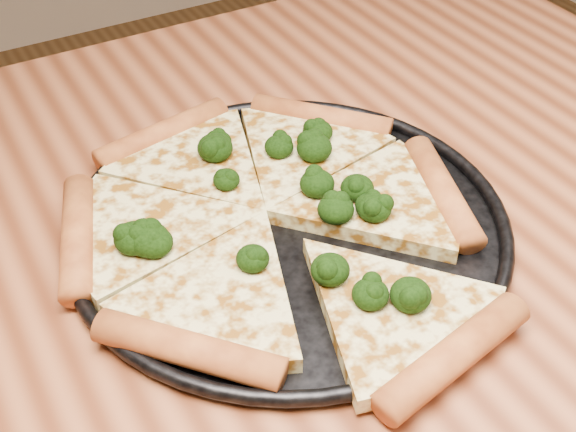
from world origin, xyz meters
TOP-DOWN VIEW (x-y plane):
  - dining_table at (0.00, 0.00)m, footprint 1.20×0.90m
  - pizza_pan at (0.05, 0.02)m, footprint 0.40×0.40m
  - pizza at (0.03, 0.02)m, footprint 0.39×0.43m
  - broccoli_florets at (0.04, 0.02)m, footprint 0.25×0.29m

SIDE VIEW (x-z plane):
  - dining_table at x=0.00m, z-range 0.28..1.03m
  - pizza_pan at x=0.05m, z-range 0.75..0.77m
  - pizza at x=0.03m, z-range 0.75..0.78m
  - broccoli_florets at x=0.04m, z-range 0.77..0.79m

